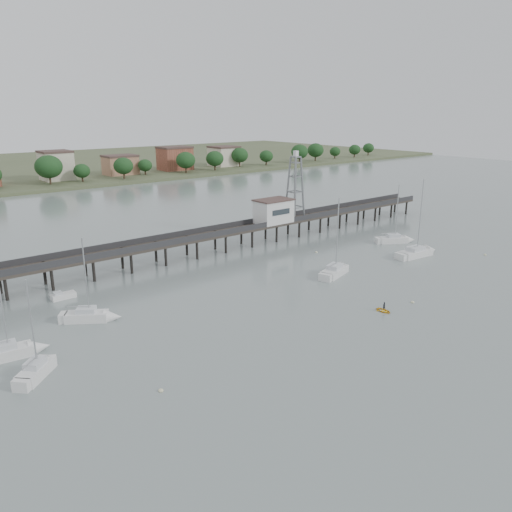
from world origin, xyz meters
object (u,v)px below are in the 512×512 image
(sailboat_e, at_px, (399,240))
(sailboat_a, at_px, (41,367))
(sailboat_d, at_px, (421,252))
(sailboat_c, at_px, (338,270))
(yellow_dinghy, at_px, (384,311))
(pier, at_px, (176,242))
(sailboat_b, at_px, (95,316))
(sailboat_f, at_px, (17,351))
(lattice_tower, at_px, (295,188))
(white_tender, at_px, (63,296))

(sailboat_e, distance_m, sailboat_a, 79.53)
(sailboat_d, xyz_separation_m, sailboat_c, (-21.79, 2.85, 0.01))
(sailboat_e, height_order, yellow_dinghy, sailboat_e)
(pier, distance_m, yellow_dinghy, 42.91)
(pier, bearing_deg, sailboat_b, -142.80)
(sailboat_f, distance_m, yellow_dinghy, 49.23)
(lattice_tower, distance_m, sailboat_a, 72.05)
(sailboat_c, relative_size, sailboat_e, 1.07)
(pier, height_order, sailboat_a, sailboat_a)
(sailboat_b, relative_size, white_tender, 3.47)
(sailboat_e, height_order, sailboat_a, sailboat_e)
(sailboat_c, height_order, sailboat_f, sailboat_c)
(sailboat_e, relative_size, sailboat_f, 1.04)
(sailboat_a, bearing_deg, sailboat_b, -0.31)
(sailboat_c, relative_size, yellow_dinghy, 6.29)
(pier, bearing_deg, sailboat_e, -23.23)
(sailboat_b, xyz_separation_m, white_tender, (-0.63, 11.39, -0.21))
(lattice_tower, relative_size, white_tender, 4.25)
(lattice_tower, height_order, sailboat_f, lattice_tower)
(sailboat_c, distance_m, yellow_dinghy, 18.21)
(yellow_dinghy, bearing_deg, sailboat_a, 163.84)
(sailboat_c, distance_m, sailboat_f, 53.61)
(sailboat_f, xyz_separation_m, yellow_dinghy, (45.27, -19.32, -0.64))
(lattice_tower, xyz_separation_m, white_tender, (-55.90, -6.65, -10.66))
(sailboat_d, distance_m, sailboat_b, 64.75)
(sailboat_e, bearing_deg, sailboat_b, -151.35)
(sailboat_d, distance_m, sailboat_e, 10.06)
(sailboat_a, xyz_separation_m, sailboat_f, (-1.06, 5.77, -0.01))
(sailboat_b, height_order, yellow_dinghy, sailboat_b)
(sailboat_a, bearing_deg, sailboat_e, -38.03)
(sailboat_d, height_order, sailboat_f, sailboat_d)
(pier, relative_size, white_tender, 41.15)
(pier, distance_m, lattice_tower, 32.34)
(lattice_tower, bearing_deg, sailboat_a, -156.89)
(yellow_dinghy, bearing_deg, white_tender, 135.61)
(sailboat_c, distance_m, sailboat_b, 42.79)
(sailboat_c, distance_m, sailboat_a, 52.53)
(sailboat_d, xyz_separation_m, sailboat_a, (-74.25, 0.17, 0.02))
(sailboat_b, bearing_deg, sailboat_c, 24.25)
(sailboat_d, bearing_deg, lattice_tower, 112.85)
(sailboat_a, relative_size, sailboat_f, 0.90)
(sailboat_d, xyz_separation_m, white_tender, (-64.59, 21.49, -0.19))
(sailboat_c, relative_size, sailboat_a, 1.24)
(sailboat_f, bearing_deg, pier, 39.12)
(sailboat_e, height_order, sailboat_f, sailboat_e)
(sailboat_b, relative_size, sailboat_a, 1.07)
(sailboat_f, bearing_deg, sailboat_c, 3.51)
(pier, xyz_separation_m, white_tender, (-24.40, -6.65, -3.36))
(sailboat_c, xyz_separation_m, white_tender, (-42.80, 18.65, -0.20))
(sailboat_d, height_order, white_tender, sailboat_d)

